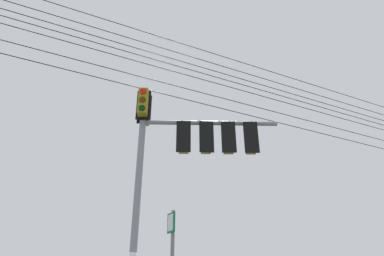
{
  "coord_description": "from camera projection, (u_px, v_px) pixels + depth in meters",
  "views": [
    {
      "loc": [
        0.32,
        9.01,
        1.44
      ],
      "look_at": [
        -1.55,
        -0.17,
        6.18
      ],
      "focal_mm": 31.43,
      "sensor_mm": 36.0,
      "label": 1
    }
  ],
  "objects": [
    {
      "name": "overhead_wire_span",
      "position": [
        179.0,
        68.0,
        12.1
      ],
      "size": [
        25.13,
        5.8,
        2.78
      ],
      "color": "black"
    },
    {
      "name": "signal_mast_assembly",
      "position": [
        179.0,
        150.0,
        10.14
      ],
      "size": [
        4.43,
        1.3,
        7.44
      ],
      "color": "gray",
      "rests_on": "ground"
    }
  ]
}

